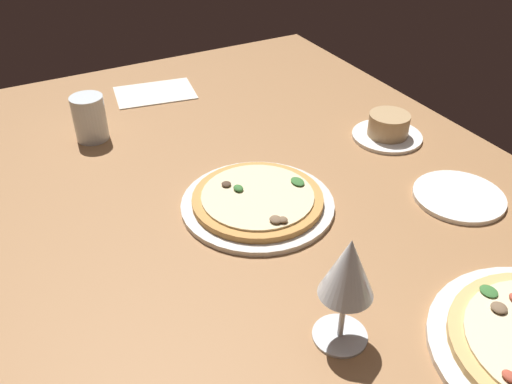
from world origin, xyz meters
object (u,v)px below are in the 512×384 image
Objects in this scene: wine_glass_far at (348,272)px; paper_menu at (156,93)px; pizza_main at (256,202)px; water_glass at (90,120)px; ramekin_on_saucer at (388,129)px; side_plate at (459,196)px.

paper_menu is at bearing 176.95° from wine_glass_far.
wine_glass_far is (31.44, -4.06, 10.67)cm from pizza_main.
pizza_main is 2.81× the size of water_glass.
wine_glass_far reaches higher than pizza_main.
ramekin_on_saucer reaches higher than side_plate.
wine_glass_far is at bearing -45.50° from ramekin_on_saucer.
pizza_main is 33.45cm from wine_glass_far.
ramekin_on_saucer is 1.54× the size of water_glass.
water_glass is at bearing -42.49° from paper_menu.
ramekin_on_saucer is (-8.96, 37.06, 1.10)cm from pizza_main.
side_plate is at bearing 44.52° from water_glass.
water_glass is at bearing -167.75° from wine_glass_far.
wine_glass_far is at bearing -66.97° from side_plate.
side_plate reaches higher than paper_menu.
side_plate is (-16.18, 38.05, -11.39)cm from wine_glass_far.
ramekin_on_saucer is 63.94cm from water_glass.
wine_glass_far is 0.88× the size of paper_menu.
paper_menu is (-15.57, 19.87, -4.22)cm from water_glass.
wine_glass_far reaches higher than water_glass.
water_glass is at bearing -135.48° from side_plate.
side_plate is 0.86× the size of paper_menu.
side_plate is at bearing 35.06° from paper_menu.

